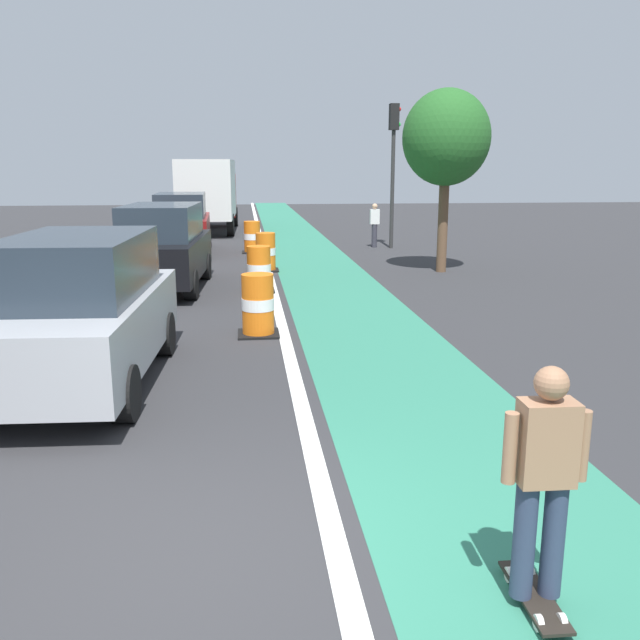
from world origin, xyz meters
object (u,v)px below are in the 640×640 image
traffic_barrel_back (266,252)px  traffic_barrel_far (252,237)px  street_tree_sidewalk (446,139)px  parked_suv_second (163,247)px  skateboarder_on_lane (544,481)px  parked_suv_nearest (81,310)px  parked_suv_third (182,223)px  traffic_light_corner (393,150)px  traffic_barrel_front (258,306)px  delivery_truck_down_block (209,191)px  pedestrian_crossing (375,224)px  traffic_barrel_mid (259,270)px

traffic_barrel_back → traffic_barrel_far: bearing=94.5°
traffic_barrel_back → street_tree_sidewalk: (4.96, -0.71, 3.14)m
parked_suv_second → skateboarder_on_lane: bearing=-72.9°
parked_suv_second → street_tree_sidewalk: 8.19m
parked_suv_nearest → parked_suv_second: (0.22, 7.37, 0.00)m
parked_suv_nearest → parked_suv_third: bearing=89.9°
parked_suv_second → parked_suv_third: 7.28m
traffic_barrel_far → traffic_light_corner: traffic_light_corner is taller
traffic_barrel_far → street_tree_sidewalk: 7.90m
skateboarder_on_lane → parked_suv_second: (-3.87, 12.57, 0.12)m
parked_suv_nearest → traffic_barrel_front: 3.50m
parked_suv_nearest → parked_suv_third: size_ratio=1.01×
delivery_truck_down_block → pedestrian_crossing: 9.51m
street_tree_sidewalk → traffic_barrel_front: bearing=-128.1°
traffic_barrel_front → pedestrian_crossing: 13.67m
parked_suv_third → delivery_truck_down_block: bearing=85.7°
parked_suv_nearest → pedestrian_crossing: 16.89m
traffic_barrel_front → pedestrian_crossing: (4.58, 12.88, 0.33)m
parked_suv_nearest → pedestrian_crossing: (6.97, 15.38, -0.17)m
traffic_barrel_back → traffic_barrel_far: same height
pedestrian_crossing → street_tree_sidewalk: street_tree_sidewalk is taller
parked_suv_third → traffic_barrel_back: 5.40m
skateboarder_on_lane → street_tree_sidewalk: size_ratio=0.34×
traffic_barrel_far → street_tree_sidewalk: street_tree_sidewalk is taller
skateboarder_on_lane → traffic_light_corner: 20.74m
delivery_truck_down_block → street_tree_sidewalk: bearing=-61.4°
parked_suv_nearest → parked_suv_third: 14.64m
parked_suv_second → traffic_barrel_far: size_ratio=4.30×
parked_suv_third → street_tree_sidewalk: (7.72, -5.33, 2.63)m
skateboarder_on_lane → traffic_barrel_front: size_ratio=1.55×
parked_suv_second → street_tree_sidewalk: bearing=14.5°
traffic_barrel_mid → parked_suv_second: bearing=165.0°
traffic_barrel_front → traffic_barrel_back: 7.53m
traffic_barrel_far → parked_suv_second: bearing=-107.8°
parked_suv_nearest → traffic_barrel_back: (2.77, 10.02, -0.50)m
delivery_truck_down_block → street_tree_sidewalk: (7.13, -13.07, 1.82)m
parked_suv_third → delivery_truck_down_block: size_ratio=0.61×
pedestrian_crossing → delivery_truck_down_block: bearing=132.3°
parked_suv_nearest → pedestrian_crossing: parked_suv_nearest is taller
traffic_barrel_front → pedestrian_crossing: size_ratio=0.68×
skateboarder_on_lane → parked_suv_nearest: parked_suv_nearest is taller
traffic_barrel_mid → traffic_barrel_back: size_ratio=1.00×
parked_suv_third → pedestrian_crossing: (6.96, 0.74, -0.17)m
skateboarder_on_lane → traffic_barrel_far: 19.54m
parked_suv_third → delivery_truck_down_block: 7.80m
traffic_barrel_back → street_tree_sidewalk: street_tree_sidewalk is taller
parked_suv_nearest → pedestrian_crossing: bearing=65.6°
street_tree_sidewalk → traffic_barrel_back: bearing=171.8°
parked_suv_second → traffic_light_corner: 10.92m
street_tree_sidewalk → traffic_barrel_mid: bearing=-153.9°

